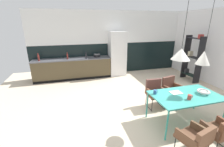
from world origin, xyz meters
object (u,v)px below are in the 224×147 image
(armchair_far_side, at_px, (155,90))
(cooking_pot, at_px, (97,55))
(dining_table, at_px, (186,97))
(fruit_bowl, at_px, (203,92))
(pendant_lamp_over_table_near, at_px, (181,54))
(armchair_by_stool, at_px, (171,87))
(bottle_oil_tall, at_px, (39,58))
(armchair_corner_seat, at_px, (222,130))
(refrigerator_column, at_px, (117,54))
(open_book, at_px, (176,93))
(pendant_lamp_over_table_far, at_px, (203,58))
(mug_short_terracotta, at_px, (190,97))
(armchair_head_of_table, at_px, (197,137))
(bottle_spice_small, at_px, (67,56))
(mug_dark_espresso, at_px, (155,92))
(bottle_vinegar_dark, at_px, (86,56))
(open_shelf_unit, at_px, (192,58))

(armchair_far_side, relative_size, cooking_pot, 2.85)
(dining_table, relative_size, fruit_bowl, 5.55)
(pendant_lamp_over_table_near, bearing_deg, cooking_pot, 105.15)
(armchair_by_stool, relative_size, bottle_oil_tall, 2.65)
(armchair_corner_seat, xyz_separation_m, bottle_oil_tall, (-3.82, 4.79, 0.55))
(refrigerator_column, height_order, open_book, refrigerator_column)
(pendant_lamp_over_table_near, distance_m, pendant_lamp_over_table_far, 0.65)
(dining_table, height_order, mug_short_terracotta, mug_short_terracotta)
(refrigerator_column, xyz_separation_m, armchair_head_of_table, (-0.07, -4.90, -0.52))
(cooking_pot, relative_size, pendant_lamp_over_table_far, 0.21)
(armchair_corner_seat, distance_m, armchair_far_side, 1.85)
(dining_table, xyz_separation_m, bottle_spice_small, (-2.66, 3.84, 0.31))
(armchair_far_side, bearing_deg, mug_dark_espresso, 60.46)
(armchair_far_side, xyz_separation_m, bottle_spice_small, (-2.39, 2.95, 0.52))
(armchair_corner_seat, relative_size, bottle_spice_small, 2.49)
(armchair_corner_seat, xyz_separation_m, cooking_pot, (-1.45, 4.92, 0.48))
(bottle_vinegar_dark, bearing_deg, pendant_lamp_over_table_far, -59.08)
(dining_table, bearing_deg, open_shelf_unit, 46.20)
(mug_short_terracotta, relative_size, pendant_lamp_over_table_near, 0.11)
(armchair_by_stool, distance_m, fruit_bowl, 1.04)
(pendant_lamp_over_table_near, height_order, pendant_lamp_over_table_far, same)
(refrigerator_column, height_order, armchair_far_side, refrigerator_column)
(armchair_far_side, relative_size, pendant_lamp_over_table_far, 0.59)
(pendant_lamp_over_table_far, bearing_deg, bottle_spice_small, 128.00)
(refrigerator_column, bearing_deg, armchair_corner_seat, -83.92)
(dining_table, bearing_deg, armchair_head_of_table, -119.15)
(armchair_corner_seat, relative_size, open_shelf_unit, 0.38)
(armchair_by_stool, height_order, bottle_oil_tall, bottle_oil_tall)
(cooking_pot, bearing_deg, bottle_oil_tall, -176.92)
(fruit_bowl, relative_size, pendant_lamp_over_table_near, 0.24)
(bottle_vinegar_dark, relative_size, open_shelf_unit, 0.14)
(mug_short_terracotta, bearing_deg, armchair_by_stool, 71.65)
(mug_short_terracotta, relative_size, bottle_spice_small, 0.45)
(bottle_vinegar_dark, bearing_deg, bottle_oil_tall, 176.29)
(armchair_by_stool, relative_size, armchair_head_of_table, 1.14)
(mug_short_terracotta, bearing_deg, open_shelf_unit, 47.42)
(armchair_far_side, xyz_separation_m, bottle_vinegar_dark, (-1.64, 2.84, 0.51))
(refrigerator_column, relative_size, mug_dark_espresso, 16.25)
(armchair_by_stool, xyz_separation_m, mug_dark_espresso, (-0.96, -0.69, 0.28))
(mug_short_terracotta, bearing_deg, refrigerator_column, 95.29)
(mug_dark_espresso, xyz_separation_m, bottle_oil_tall, (-3.10, 3.61, 0.23))
(cooking_pot, relative_size, bottle_spice_small, 0.94)
(fruit_bowl, bearing_deg, bottle_oil_tall, 137.04)
(dining_table, xyz_separation_m, cooking_pot, (-1.40, 3.99, 0.26))
(armchair_corner_seat, height_order, mug_dark_espresso, mug_dark_espresso)
(cooking_pot, distance_m, bottle_oil_tall, 2.37)
(armchair_head_of_table, relative_size, cooking_pot, 2.55)
(dining_table, bearing_deg, mug_short_terracotta, -113.21)
(armchair_corner_seat, bearing_deg, pendant_lamp_over_table_near, 109.57)
(armchair_by_stool, height_order, bottle_spice_small, bottle_spice_small)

